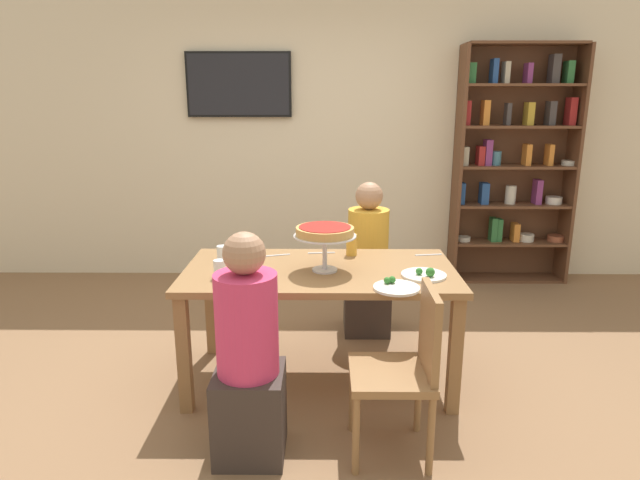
{
  "coord_description": "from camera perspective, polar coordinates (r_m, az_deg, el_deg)",
  "views": [
    {
      "loc": [
        0.03,
        -3.13,
        1.74
      ],
      "look_at": [
        0.0,
        0.1,
        0.89
      ],
      "focal_mm": 30.52,
      "sensor_mm": 36.0,
      "label": 1
    }
  ],
  "objects": [
    {
      "name": "ground_plane",
      "position": [
        3.58,
        -0.01,
        -14.32
      ],
      "size": [
        12.0,
        12.0,
        0.0
      ],
      "primitive_type": "plane",
      "color": "#846042"
    },
    {
      "name": "rear_partition",
      "position": [
        5.34,
        0.21,
        11.11
      ],
      "size": [
        8.0,
        0.12,
        2.8
      ],
      "primitive_type": "cube",
      "color": "beige",
      "rests_on": "ground_plane"
    },
    {
      "name": "dining_table",
      "position": [
        3.32,
        -0.02,
        -4.5
      ],
      "size": [
        1.63,
        0.86,
        0.74
      ],
      "color": "olive",
      "rests_on": "ground_plane"
    },
    {
      "name": "bookshelf",
      "position": [
        5.48,
        19.67,
        7.62
      ],
      "size": [
        1.13,
        0.3,
        2.21
      ],
      "color": "brown",
      "rests_on": "ground_plane"
    },
    {
      "name": "television",
      "position": [
        5.3,
        -8.5,
        15.81
      ],
      "size": [
        0.97,
        0.05,
        0.59
      ],
      "color": "black"
    },
    {
      "name": "diner_far_right",
      "position": [
        4.09,
        5.0,
        -3.09
      ],
      "size": [
        0.34,
        0.34,
        1.15
      ],
      "rotation": [
        0.0,
        0.0,
        -1.57
      ],
      "color": "#382D28",
      "rests_on": "ground_plane"
    },
    {
      "name": "diner_near_left",
      "position": [
        2.72,
        -7.53,
        -12.79
      ],
      "size": [
        0.34,
        0.34,
        1.15
      ],
      "rotation": [
        0.0,
        0.0,
        1.57
      ],
      "color": "#382D28",
      "rests_on": "ground_plane"
    },
    {
      "name": "chair_near_right",
      "position": [
        2.74,
        8.93,
        -12.71
      ],
      "size": [
        0.4,
        0.4,
        0.87
      ],
      "rotation": [
        0.0,
        0.0,
        1.57
      ],
      "color": "olive",
      "rests_on": "ground_plane"
    },
    {
      "name": "deep_dish_pizza_stand",
      "position": [
        3.18,
        0.52,
        0.68
      ],
      "size": [
        0.37,
        0.37,
        0.27
      ],
      "color": "silver",
      "rests_on": "dining_table"
    },
    {
      "name": "salad_plate_near_diner",
      "position": [
        3.19,
        10.88,
        -3.57
      ],
      "size": [
        0.26,
        0.26,
        0.07
      ],
      "color": "white",
      "rests_on": "dining_table"
    },
    {
      "name": "salad_plate_far_diner",
      "position": [
        2.97,
        7.94,
        -4.89
      ],
      "size": [
        0.25,
        0.25,
        0.05
      ],
      "color": "white",
      "rests_on": "dining_table"
    },
    {
      "name": "beer_glass_amber_tall",
      "position": [
        3.54,
        3.33,
        -0.49
      ],
      "size": [
        0.07,
        0.07,
        0.14
      ],
      "primitive_type": "cylinder",
      "color": "gold",
      "rests_on": "dining_table"
    },
    {
      "name": "water_glass_clear_near",
      "position": [
        3.15,
        -10.48,
        -3.01
      ],
      "size": [
        0.07,
        0.07,
        0.11
      ],
      "primitive_type": "cylinder",
      "color": "white",
      "rests_on": "dining_table"
    },
    {
      "name": "water_glass_clear_far",
      "position": [
        3.49,
        -10.18,
        -1.36
      ],
      "size": [
        0.07,
        0.07,
        0.09
      ],
      "primitive_type": "cylinder",
      "color": "white",
      "rests_on": "dining_table"
    },
    {
      "name": "cutlery_fork_near",
      "position": [
        3.62,
        11.3,
        -1.53
      ],
      "size": [
        0.18,
        0.04,
        0.0
      ],
      "primitive_type": "cube",
      "rotation": [
        0.0,
        0.0,
        3.3
      ],
      "color": "silver",
      "rests_on": "dining_table"
    },
    {
      "name": "cutlery_knife_near",
      "position": [
        3.55,
        -4.58,
        -1.61
      ],
      "size": [
        0.18,
        0.07,
        0.0
      ],
      "primitive_type": "cube",
      "rotation": [
        0.0,
        0.0,
        3.44
      ],
      "color": "silver",
      "rests_on": "dining_table"
    },
    {
      "name": "cutlery_fork_far",
      "position": [
        3.04,
        -7.93,
        -4.56
      ],
      "size": [
        0.18,
        0.02,
        0.0
      ],
      "primitive_type": "cube",
      "rotation": [
        0.0,
        0.0,
        -0.0
      ],
      "color": "silver",
      "rests_on": "dining_table"
    },
    {
      "name": "cutlery_knife_far",
      "position": [
        3.6,
        0.15,
        -1.35
      ],
      "size": [
        0.18,
        0.03,
        0.0
      ],
      "primitive_type": "cube",
      "rotation": [
        0.0,
        0.0,
        3.25
      ],
      "color": "silver",
      "rests_on": "dining_table"
    }
  ]
}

